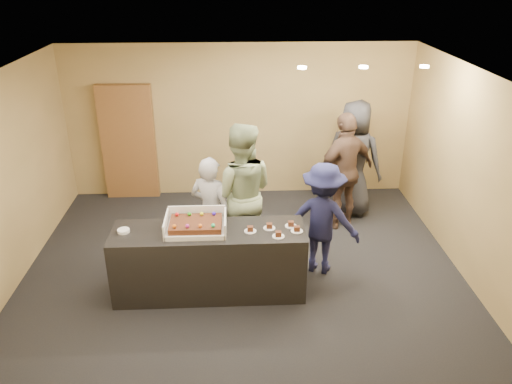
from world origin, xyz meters
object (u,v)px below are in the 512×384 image
sheet_cake (196,224)px  person_dark_suit (353,159)px  serving_counter (210,261)px  cake_box (196,226)px  person_brown_extra (345,171)px  person_navy_man (322,219)px  person_server_grey (211,212)px  storage_cabinet (129,143)px  plate_stack (123,231)px  person_sage_man (241,193)px

sheet_cake → person_dark_suit: person_dark_suit is taller
serving_counter → cake_box: bearing=169.0°
sheet_cake → person_brown_extra: person_brown_extra is taller
person_navy_man → serving_counter: bearing=38.1°
cake_box → serving_counter: bearing=-10.6°
person_brown_extra → person_dark_suit: (0.23, 0.46, 0.03)m
person_server_grey → person_brown_extra: (2.05, 1.01, 0.14)m
storage_cabinet → serving_counter: bearing=-63.1°
storage_cabinet → plate_stack: 3.01m
storage_cabinet → person_sage_man: size_ratio=1.02×
person_server_grey → storage_cabinet: bearing=-32.2°
person_server_grey → sheet_cake: bearing=102.1°
sheet_cake → person_brown_extra: 2.79m
serving_counter → person_navy_man: person_navy_man is taller
person_brown_extra → person_server_grey: bearing=-3.6°
plate_stack → storage_cabinet: bearing=99.1°
storage_cabinet → person_sage_man: 2.87m
person_sage_man → person_dark_suit: person_sage_man is taller
storage_cabinet → person_server_grey: storage_cabinet is taller
sheet_cake → person_navy_man: size_ratio=0.40×
storage_cabinet → sheet_cake: size_ratio=3.23×
sheet_cake → storage_cabinet: bearing=114.6°
serving_counter → plate_stack: (-1.03, 0.01, 0.47)m
cake_box → person_server_grey: bearing=77.7°
plate_stack → person_server_grey: 1.26m
cake_box → plate_stack: cake_box is taller
storage_cabinet → cake_box: 3.25m
cake_box → person_dark_suit: bearing=41.5°
plate_stack → person_server_grey: (1.04, 0.71, -0.12)m
serving_counter → person_sage_man: bearing=63.4°
person_server_grey → person_dark_suit: 2.72m
person_navy_man → person_brown_extra: size_ratio=0.84×
plate_stack → person_sage_man: size_ratio=0.07×
plate_stack → person_server_grey: bearing=34.3°
plate_stack → person_brown_extra: bearing=29.1°
person_sage_man → person_brown_extra: 1.85m
plate_stack → person_navy_man: person_navy_man is taller
serving_counter → sheet_cake: (-0.15, 0.00, 0.55)m
person_server_grey → person_navy_man: (1.50, -0.26, -0.01)m
person_server_grey → person_navy_man: person_server_grey is taller
cake_box → person_brown_extra: (2.20, 1.69, -0.01)m
person_sage_man → person_dark_suit: (1.87, 1.33, -0.03)m
cake_box → plate_stack: (-0.89, -0.02, -0.03)m
person_sage_man → person_brown_extra: (1.63, 0.87, -0.06)m
person_brown_extra → person_dark_suit: size_ratio=0.97×
serving_counter → person_dark_suit: person_dark_suit is taller
sheet_cake → person_sage_man: bearing=56.4°
plate_stack → person_dark_suit: 3.96m
person_sage_man → person_brown_extra: bearing=-148.4°
storage_cabinet → person_dark_suit: 3.88m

